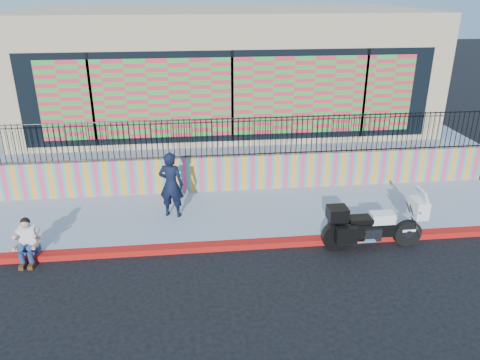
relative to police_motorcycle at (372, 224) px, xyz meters
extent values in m
plane|color=black|center=(-2.98, 0.35, -0.65)|extent=(90.00, 90.00, 0.00)
cube|color=#A30B0F|center=(-2.98, 0.35, -0.57)|extent=(16.00, 0.30, 0.15)
cube|color=#9198AE|center=(-2.98, 2.00, -0.57)|extent=(16.00, 3.00, 0.15)
cube|color=#E03B68|center=(-2.98, 3.60, 0.05)|extent=(16.00, 0.20, 1.10)
cube|color=#9198AE|center=(-2.98, 8.70, -0.02)|extent=(16.00, 10.00, 1.25)
cube|color=#C6B484|center=(-2.98, 8.50, 2.60)|extent=(14.00, 8.00, 4.00)
cube|color=black|center=(-2.98, 4.48, 2.20)|extent=(12.60, 0.04, 2.80)
cube|color=#D12E42|center=(-2.98, 4.45, 2.20)|extent=(11.48, 0.02, 2.40)
cylinder|color=black|center=(0.94, 0.00, -0.30)|extent=(0.69, 0.15, 0.69)
cylinder|color=black|center=(-0.84, 0.00, -0.30)|extent=(0.69, 0.15, 0.69)
cube|color=black|center=(0.05, 0.00, -0.12)|extent=(1.00, 0.29, 0.36)
cube|color=silver|center=(0.00, 0.00, -0.23)|extent=(0.42, 0.36, 0.31)
cube|color=white|center=(0.24, 0.00, 0.17)|extent=(0.58, 0.34, 0.25)
cube|color=black|center=(-0.32, 0.00, 0.15)|extent=(0.58, 0.36, 0.13)
cube|color=white|center=(1.13, 0.00, 0.38)|extent=(0.31, 0.55, 0.44)
cube|color=silver|center=(1.17, 0.00, 0.72)|extent=(0.19, 0.48, 0.35)
cube|color=black|center=(-0.90, 0.00, 0.35)|extent=(0.46, 0.44, 0.31)
cube|color=black|center=(-0.74, -0.31, -0.07)|extent=(0.50, 0.19, 0.42)
cube|color=black|center=(-0.74, 0.31, -0.07)|extent=(0.50, 0.19, 0.42)
cube|color=white|center=(0.94, 0.00, -0.19)|extent=(0.34, 0.17, 0.06)
imported|color=black|center=(-4.88, 2.02, 0.42)|extent=(0.77, 0.61, 1.84)
cube|color=navy|center=(-8.19, 0.45, -0.41)|extent=(0.36, 0.28, 0.18)
cube|color=white|center=(-8.19, 0.41, -0.06)|extent=(0.38, 0.27, 0.54)
sphere|color=tan|center=(-8.19, 0.37, 0.30)|extent=(0.21, 0.21, 0.21)
cube|color=#472814|center=(-8.29, 0.01, -0.60)|extent=(0.11, 0.26, 0.10)
cube|color=#472814|center=(-8.09, 0.01, -0.60)|extent=(0.11, 0.26, 0.10)
camera|label=1|loc=(-4.31, -9.65, 5.39)|focal=35.00mm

